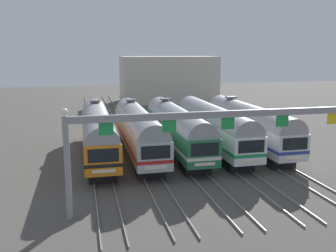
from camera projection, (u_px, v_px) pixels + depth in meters
name	position (u px, v px, depth m)	size (l,w,h in m)	color
ground_plane	(177.00, 153.00, 38.51)	(160.00, 160.00, 0.00)	#4C4944
track_bed	(148.00, 122.00, 54.74)	(17.34, 70.00, 0.15)	gray
commuter_train_orange	(98.00, 131.00, 36.23)	(2.88, 18.06, 5.05)	orange
commuter_train_stainless	(138.00, 129.00, 37.11)	(2.88, 18.06, 5.05)	#B2B5BA
commuter_train_green	(177.00, 127.00, 37.98)	(2.88, 18.06, 5.05)	#236B42
commuter_train_white	(213.00, 126.00, 38.85)	(2.88, 18.06, 4.77)	white
commuter_train_silver	(249.00, 124.00, 39.73)	(2.88, 18.06, 5.05)	silver
catenary_gantry	(228.00, 129.00, 24.59)	(21.08, 0.44, 6.97)	gray
maintenance_building	(168.00, 79.00, 76.86)	(19.03, 10.00, 9.29)	beige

